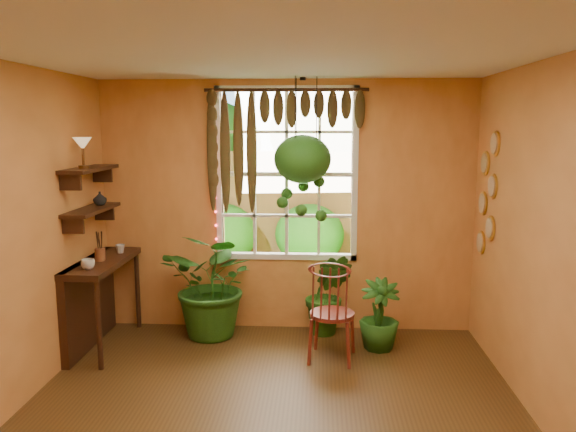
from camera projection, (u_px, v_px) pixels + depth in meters
name	position (u px, v px, depth m)	size (l,w,h in m)	color
ceiling	(266.00, 49.00, 3.61)	(4.50, 4.50, 0.00)	white
wall_back	(286.00, 207.00, 6.04)	(4.00, 4.00, 0.00)	#E5994E
wall_right	(568.00, 258.00, 3.71)	(4.50, 4.50, 0.00)	#E5994E
window	(287.00, 174.00, 6.02)	(1.52, 0.10, 1.86)	white
valance_vine	(278.00, 120.00, 5.81)	(1.70, 0.12, 1.10)	#371B0F
string_lights	(215.00, 170.00, 5.96)	(0.03, 0.03, 1.54)	#FF2633
wall_plates	(487.00, 195.00, 5.44)	(0.04, 0.32, 1.10)	beige
counter_ledge	(93.00, 293.00, 5.63)	(0.40, 1.20, 0.90)	#371B0F
shelf_lower	(92.00, 210.00, 5.50)	(0.25, 0.90, 0.04)	#371B0F
shelf_upper	(90.00, 169.00, 5.43)	(0.25, 0.90, 0.04)	#371B0F
backyard	(314.00, 176.00, 10.60)	(14.00, 10.00, 12.00)	#245518
windsor_chair	(332.00, 327.00, 5.32)	(0.49, 0.51, 1.14)	maroon
potted_plant_left	(215.00, 284.00, 5.88)	(1.03, 0.89, 1.15)	#1A4412
potted_plant_mid	(328.00, 294.00, 5.97)	(0.49, 0.40, 0.89)	#1A4412
potted_plant_right	(379.00, 315.00, 5.59)	(0.40, 0.40, 0.71)	#1A4412
hanging_basket	(302.00, 164.00, 5.74)	(0.59, 0.59, 1.47)	black
cup_a	(88.00, 264.00, 5.18)	(0.12, 0.12, 0.10)	silver
cup_b	(120.00, 249.00, 5.85)	(0.10, 0.10, 0.09)	beige
brush_jar	(100.00, 246.00, 5.51)	(0.10, 0.10, 0.37)	brown
shelf_vase	(100.00, 198.00, 5.68)	(0.13, 0.13, 0.14)	#B2AD99
tiffany_lamp	(83.00, 145.00, 5.23)	(0.18, 0.18, 0.29)	#593719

